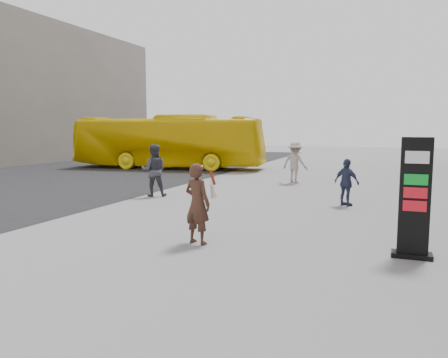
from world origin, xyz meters
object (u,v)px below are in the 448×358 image
(pedestrian_a, at_px, (154,170))
(bus, at_px, (169,142))
(info_pylon, at_px, (415,198))
(woman, at_px, (198,203))
(pedestrian_c, at_px, (347,183))
(pedestrian_b, at_px, (295,162))

(pedestrian_a, bearing_deg, bus, -90.26)
(pedestrian_a, bearing_deg, info_pylon, 124.52)
(woman, xyz_separation_m, pedestrian_a, (-4.20, 5.34, 0.05))
(info_pylon, height_order, bus, bus)
(woman, height_order, bus, bus)
(pedestrian_a, height_order, pedestrian_c, pedestrian_a)
(woman, bearing_deg, pedestrian_a, -36.39)
(info_pylon, distance_m, pedestrian_c, 5.51)
(pedestrian_a, bearing_deg, pedestrian_c, 157.85)
(info_pylon, bearing_deg, pedestrian_a, 149.56)
(woman, distance_m, pedestrian_c, 6.29)
(woman, xyz_separation_m, pedestrian_c, (2.47, 5.79, -0.14))
(pedestrian_c, bearing_deg, bus, -10.45)
(woman, xyz_separation_m, pedestrian_b, (-0.26, 10.85, 0.04))
(woman, relative_size, pedestrian_c, 1.15)
(bus, distance_m, pedestrian_c, 14.73)
(bus, bearing_deg, pedestrian_b, -123.37)
(pedestrian_b, bearing_deg, pedestrian_c, 134.23)
(pedestrian_c, bearing_deg, woman, 95.79)
(woman, relative_size, pedestrian_b, 0.93)
(info_pylon, height_order, pedestrian_b, info_pylon)
(bus, relative_size, pedestrian_a, 6.14)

